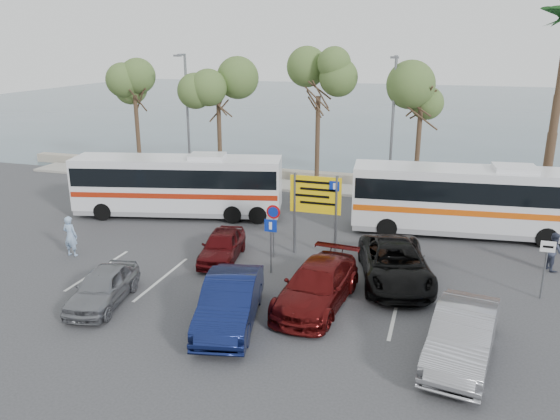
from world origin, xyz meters
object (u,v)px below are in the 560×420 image
(street_lamp_left, at_px, (187,111))
(car_silver_b, at_px, (462,336))
(direction_sign, at_px, (315,201))
(car_silver_a, at_px, (103,287))
(coach_bus_right, at_px, (473,203))
(coach_bus_left, at_px, (178,187))
(car_maroon, at_px, (317,286))
(street_lamp_right, at_px, (393,119))
(suv_black, at_px, (395,263))
(car_blue, at_px, (230,302))
(car_red, at_px, (222,246))
(pedestrian_near, at_px, (70,236))
(pedestrian_far, at_px, (554,251))

(street_lamp_left, relative_size, car_silver_b, 1.70)
(direction_sign, height_order, car_silver_a, direction_sign)
(coach_bus_right, relative_size, car_silver_b, 2.40)
(coach_bus_left, relative_size, car_maroon, 2.18)
(street_lamp_right, xyz_separation_m, suv_black, (1.60, -12.10, -3.85))
(car_blue, bearing_deg, direction_sign, 67.76)
(coach_bus_right, bearing_deg, car_maroon, -119.95)
(direction_sign, relative_size, car_red, 0.96)
(pedestrian_near, bearing_deg, street_lamp_left, -85.18)
(street_lamp_right, relative_size, direction_sign, 2.23)
(car_blue, distance_m, car_red, 5.55)
(coach_bus_left, bearing_deg, pedestrian_far, -6.59)
(car_red, distance_m, pedestrian_near, 6.58)
(coach_bus_left, distance_m, suv_black, 12.85)
(coach_bus_left, relative_size, car_silver_b, 2.33)
(direction_sign, bearing_deg, suv_black, -26.37)
(street_lamp_left, distance_m, coach_bus_left, 8.16)
(street_lamp_right, bearing_deg, coach_bus_left, -145.40)
(car_red, distance_m, suv_black, 7.20)
(street_lamp_left, height_order, car_blue, street_lamp_left)
(street_lamp_left, bearing_deg, coach_bus_left, -68.07)
(car_red, relative_size, suv_black, 0.69)
(coach_bus_right, distance_m, car_silver_a, 16.89)
(street_lamp_left, distance_m, coach_bus_right, 18.64)
(street_lamp_right, relative_size, suv_black, 1.49)
(street_lamp_left, height_order, coach_bus_right, street_lamp_left)
(suv_black, relative_size, pedestrian_near, 3.02)
(suv_black, bearing_deg, car_silver_b, -77.27)
(car_blue, xyz_separation_m, suv_black, (4.80, 4.92, -0.04))
(suv_black, distance_m, car_silver_b, 5.47)
(street_lamp_right, bearing_deg, pedestrian_far, -50.12)
(suv_black, bearing_deg, coach_bus_right, 52.35)
(coach_bus_right, bearing_deg, coach_bus_left, -174.85)
(street_lamp_left, height_order, street_lamp_right, same)
(street_lamp_left, height_order, car_maroon, street_lamp_left)
(coach_bus_right, xyz_separation_m, car_red, (-10.10, -6.32, -0.97))
(car_silver_a, height_order, suv_black, suv_black)
(coach_bus_right, xyz_separation_m, car_blue, (-7.70, -11.32, -0.83))
(suv_black, bearing_deg, car_maroon, -144.00)
(pedestrian_near, height_order, pedestrian_far, pedestrian_near)
(car_maroon, bearing_deg, car_silver_b, -18.39)
(street_lamp_left, xyz_separation_m, car_maroon, (12.20, -14.89, -3.87))
(coach_bus_left, xyz_separation_m, suv_black, (11.77, -5.08, -0.81))
(coach_bus_right, distance_m, car_blue, 13.72)
(coach_bus_left, bearing_deg, street_lamp_left, 111.93)
(car_red, bearing_deg, suv_black, -9.77)
(coach_bus_right, xyz_separation_m, pedestrian_far, (3.08, -3.37, -0.82))
(street_lamp_right, distance_m, car_silver_b, 17.90)
(coach_bus_left, height_order, car_red, coach_bus_left)
(street_lamp_left, relative_size, car_silver_a, 2.12)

